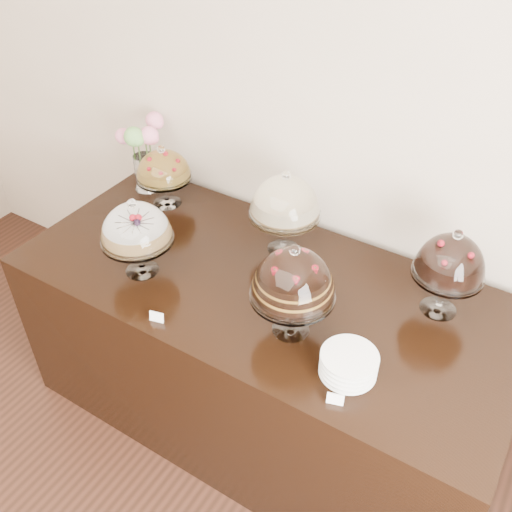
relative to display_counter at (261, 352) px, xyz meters
The scene contains 11 objects.
wall_back 1.20m from the display_counter, 105.47° to the left, with size 5.00×0.04×3.00m, color beige.
display_counter is the anchor object (origin of this frame).
cake_stand_sugar_sponge 0.87m from the display_counter, 156.92° to the right, with size 0.31×0.31×0.37m.
cake_stand_choco_layer 0.78m from the display_counter, 36.73° to the right, with size 0.33×0.33×0.42m.
cake_stand_cheesecake 0.76m from the display_counter, 98.97° to the left, with size 0.32×0.32×0.41m.
cake_stand_dark_choco 1.02m from the display_counter, 19.01° to the left, with size 0.28×0.28×0.40m.
cake_stand_fruit_tart 1.03m from the display_counter, 159.80° to the left, with size 0.28×0.28×0.33m.
flower_vase 1.20m from the display_counter, 159.90° to the left, with size 0.25×0.29×0.38m.
plate_stack 0.77m from the display_counter, 26.74° to the right, with size 0.20×0.20×0.09m.
price_card_left 0.68m from the display_counter, 119.13° to the right, with size 0.06×0.01×0.04m, color white.
price_card_right 0.83m from the display_counter, 36.86° to the right, with size 0.06×0.01×0.04m, color white.
Camera 1 is at (1.11, 0.85, 2.53)m, focal length 40.00 mm.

